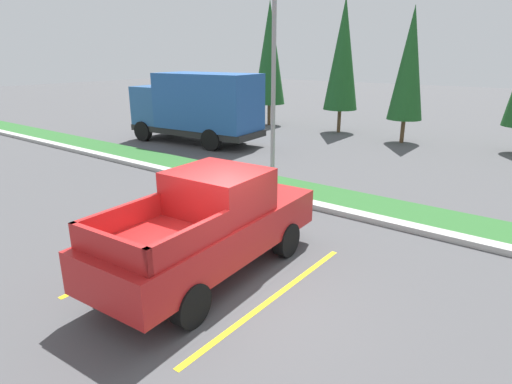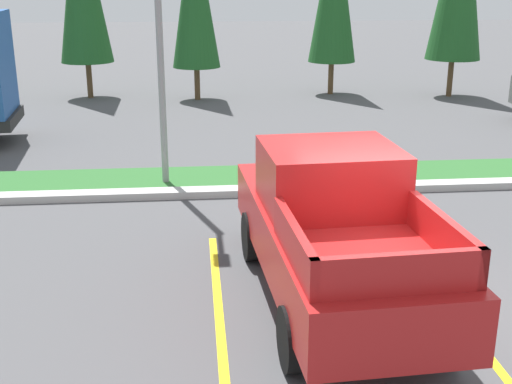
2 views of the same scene
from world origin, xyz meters
TOP-DOWN VIEW (x-y plane):
  - ground_plane at (0.00, 0.00)m, footprint 120.00×120.00m
  - parking_line_near at (-2.39, 0.29)m, footprint 0.12×4.80m
  - parking_line_far at (0.71, 0.29)m, footprint 0.12×4.80m
  - curb_strip at (0.00, 5.00)m, footprint 56.00×0.40m
  - grass_median at (0.00, 6.10)m, footprint 56.00×1.80m
  - pickup_truck_main at (-0.84, 0.34)m, footprint 2.21×5.33m
  - street_light at (-3.28, 5.73)m, footprint 0.24×1.49m

SIDE VIEW (x-z plane):
  - ground_plane at x=0.00m, z-range 0.00..0.00m
  - parking_line_near at x=-2.39m, z-range 0.00..0.01m
  - parking_line_far at x=0.71m, z-range 0.00..0.01m
  - grass_median at x=0.00m, z-range 0.00..0.06m
  - curb_strip at x=0.00m, z-range 0.00..0.15m
  - pickup_truck_main at x=-0.84m, z-range -0.01..2.09m
  - street_light at x=-3.28m, z-range 0.54..6.61m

